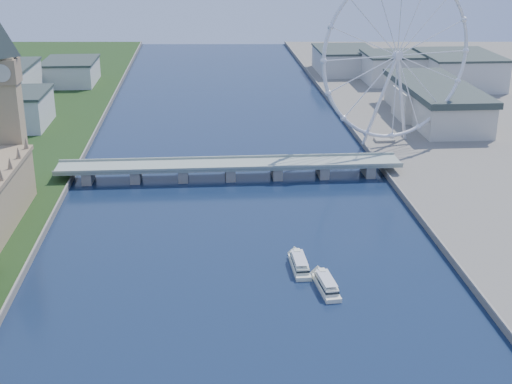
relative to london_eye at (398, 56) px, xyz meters
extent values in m
cube|color=tan|center=(-247.98, -77.08, -24.52)|extent=(13.00, 13.00, 80.00)
cube|color=#937A59|center=(-247.98, -77.08, 7.48)|extent=(15.00, 15.00, 14.00)
cube|color=gray|center=(-119.98, -55.08, -59.02)|extent=(220.00, 22.00, 2.00)
cube|color=gray|center=(-209.98, -55.08, -63.77)|extent=(6.00, 20.00, 7.50)
cube|color=gray|center=(-179.98, -55.08, -63.77)|extent=(6.00, 20.00, 7.50)
cube|color=gray|center=(-149.98, -55.08, -63.77)|extent=(6.00, 20.00, 7.50)
cube|color=gray|center=(-119.98, -55.08, -63.77)|extent=(6.00, 20.00, 7.50)
cube|color=gray|center=(-89.98, -55.08, -63.77)|extent=(6.00, 20.00, 7.50)
cube|color=gray|center=(-59.98, -55.08, -63.77)|extent=(6.00, 20.00, 7.50)
cube|color=gray|center=(-29.98, -55.08, -63.77)|extent=(6.00, 20.00, 7.50)
torus|color=silver|center=(0.02, -0.08, 0.48)|extent=(113.60, 39.12, 118.60)
cylinder|color=silver|center=(0.02, -0.08, 0.48)|extent=(7.25, 6.61, 6.00)
cube|color=gray|center=(-2.98, 9.92, -63.52)|extent=(14.00, 10.00, 2.00)
cube|color=beige|center=(-279.98, 74.92, -51.52)|extent=(40.00, 60.00, 26.00)
cube|color=beige|center=(-269.98, 244.92, -53.52)|extent=(50.00, 70.00, 22.00)
cube|color=beige|center=(60.02, 224.92, -50.52)|extent=(60.00, 60.00, 28.00)
cube|color=beige|center=(120.02, 204.92, -49.52)|extent=(70.00, 90.00, 30.00)
cube|color=beige|center=(20.02, 284.92, -52.52)|extent=(60.00, 80.00, 24.00)
camera|label=1|loc=(-136.06, -489.82, 82.20)|focal=50.00mm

